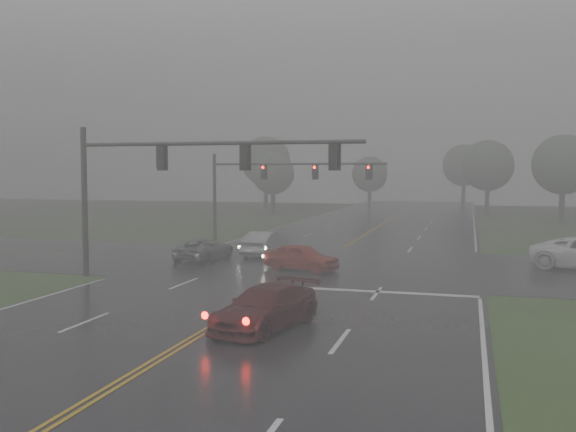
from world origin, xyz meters
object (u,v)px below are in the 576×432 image
(sedan_maroon, at_px, (265,329))
(signal_gantry_near, at_px, (165,171))
(sedan_silver, at_px, (265,256))
(car_grey, at_px, (205,260))
(sedan_red, at_px, (301,271))
(signal_gantry_far, at_px, (267,180))

(sedan_maroon, xyz_separation_m, signal_gantry_near, (-7.56, 7.84, 5.24))
(sedan_maroon, relative_size, sedan_silver, 1.05)
(signal_gantry_near, bearing_deg, car_grey, 98.03)
(sedan_silver, xyz_separation_m, signal_gantry_near, (-1.84, -9.88, 5.24))
(sedan_red, height_order, signal_gantry_near, signal_gantry_near)
(sedan_maroon, bearing_deg, sedan_silver, 122.19)
(sedan_red, height_order, sedan_silver, sedan_silver)
(sedan_red, distance_m, sedan_silver, 6.37)
(sedan_maroon, relative_size, car_grey, 1.05)
(sedan_maroon, bearing_deg, car_grey, 134.29)
(sedan_maroon, distance_m, signal_gantry_near, 12.09)
(sedan_silver, relative_size, signal_gantry_far, 0.35)
(sedan_maroon, xyz_separation_m, signal_gantry_far, (-7.87, 24.76, 4.65))
(sedan_maroon, relative_size, signal_gantry_near, 0.34)
(sedan_maroon, relative_size, sedan_red, 1.17)
(signal_gantry_near, height_order, signal_gantry_far, signal_gantry_near)
(sedan_silver, relative_size, car_grey, 1.00)
(car_grey, distance_m, signal_gantry_far, 11.02)
(signal_gantry_near, relative_size, signal_gantry_far, 1.09)
(signal_gantry_near, bearing_deg, sedan_silver, 79.48)
(sedan_red, relative_size, car_grey, 0.90)
(sedan_red, distance_m, car_grey, 6.89)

